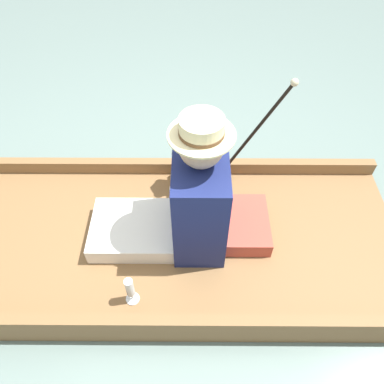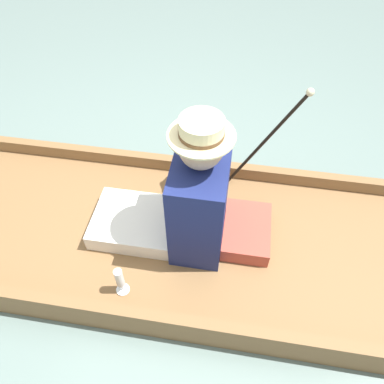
{
  "view_description": "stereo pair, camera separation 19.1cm",
  "coord_description": "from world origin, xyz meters",
  "px_view_note": "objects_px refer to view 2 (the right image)",
  "views": [
    {
      "loc": [
        -1.24,
        -0.18,
        1.98
      ],
      "look_at": [
        0.01,
        -0.18,
        0.52
      ],
      "focal_mm": 35.0,
      "sensor_mm": 36.0,
      "label": 1
    },
    {
      "loc": [
        -1.22,
        -0.37,
        1.98
      ],
      "look_at": [
        0.01,
        -0.18,
        0.52
      ],
      "focal_mm": 35.0,
      "sensor_mm": 36.0,
      "label": 2
    }
  ],
  "objects_px": {
    "teddy_bear": "(197,165)",
    "wine_glass": "(120,279)",
    "walking_cane": "(272,134)",
    "seated_person": "(186,201)"
  },
  "relations": [
    {
      "from": "seated_person",
      "to": "teddy_bear",
      "type": "distance_m",
      "value": 0.42
    },
    {
      "from": "seated_person",
      "to": "teddy_bear",
      "type": "bearing_deg",
      "value": 4.82
    },
    {
      "from": "seated_person",
      "to": "walking_cane",
      "type": "bearing_deg",
      "value": -37.25
    },
    {
      "from": "teddy_bear",
      "to": "walking_cane",
      "type": "relative_size",
      "value": 0.52
    },
    {
      "from": "teddy_bear",
      "to": "wine_glass",
      "type": "xyz_separation_m",
      "value": [
        -0.8,
        0.28,
        -0.07
      ]
    },
    {
      "from": "seated_person",
      "to": "walking_cane",
      "type": "relative_size",
      "value": 1.13
    },
    {
      "from": "seated_person",
      "to": "teddy_bear",
      "type": "height_order",
      "value": "seated_person"
    },
    {
      "from": "seated_person",
      "to": "walking_cane",
      "type": "distance_m",
      "value": 0.64
    },
    {
      "from": "wine_glass",
      "to": "walking_cane",
      "type": "xyz_separation_m",
      "value": [
        0.86,
        -0.69,
        0.33
      ]
    },
    {
      "from": "seated_person",
      "to": "wine_glass",
      "type": "height_order",
      "value": "seated_person"
    }
  ]
}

